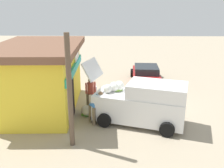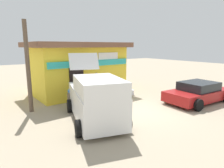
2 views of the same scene
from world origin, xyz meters
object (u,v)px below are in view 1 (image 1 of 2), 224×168
(customer_bending, at_px, (95,105))
(vendor_standing, at_px, (91,91))
(delivery_van, at_px, (142,103))
(unloaded_banana_pile, at_px, (87,111))
(storefront_bar, at_px, (40,76))
(paint_bucket, at_px, (94,89))
(parked_sedan, at_px, (146,75))

(customer_bending, bearing_deg, vendor_standing, 13.42)
(delivery_van, distance_m, unloaded_banana_pile, 2.89)
(storefront_bar, height_order, delivery_van, storefront_bar)
(storefront_bar, height_order, customer_bending, storefront_bar)
(storefront_bar, bearing_deg, unloaded_banana_pile, -109.43)
(storefront_bar, xyz_separation_m, delivery_van, (-1.67, -5.17, -0.77))
(storefront_bar, bearing_deg, paint_bucket, -43.72)
(storefront_bar, relative_size, customer_bending, 4.34)
(customer_bending, relative_size, paint_bucket, 4.61)
(vendor_standing, distance_m, customer_bending, 1.67)
(storefront_bar, xyz_separation_m, parked_sedan, (4.69, -6.06, -1.20))
(vendor_standing, bearing_deg, customer_bending, -166.58)
(delivery_van, relative_size, unloaded_banana_pile, 5.27)
(storefront_bar, distance_m, paint_bucket, 4.02)
(storefront_bar, distance_m, parked_sedan, 7.76)
(storefront_bar, distance_m, unloaded_banana_pile, 3.07)
(storefront_bar, xyz_separation_m, vendor_standing, (-0.10, -2.62, -0.77))
(paint_bucket, bearing_deg, parked_sedan, -59.96)
(delivery_van, height_order, unloaded_banana_pile, delivery_van)
(customer_bending, height_order, unloaded_banana_pile, customer_bending)
(parked_sedan, xyz_separation_m, paint_bucket, (-2.03, 3.51, -0.40))
(unloaded_banana_pile, height_order, paint_bucket, unloaded_banana_pile)
(delivery_van, height_order, customer_bending, delivery_van)
(vendor_standing, relative_size, paint_bucket, 5.25)
(parked_sedan, distance_m, vendor_standing, 5.91)
(vendor_standing, bearing_deg, parked_sedan, -35.63)
(storefront_bar, relative_size, delivery_van, 1.34)
(delivery_van, distance_m, parked_sedan, 6.44)
(delivery_van, relative_size, paint_bucket, 14.98)
(storefront_bar, relative_size, parked_sedan, 1.56)
(delivery_van, relative_size, vendor_standing, 2.85)
(parked_sedan, xyz_separation_m, customer_bending, (-6.41, 3.05, 0.35))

